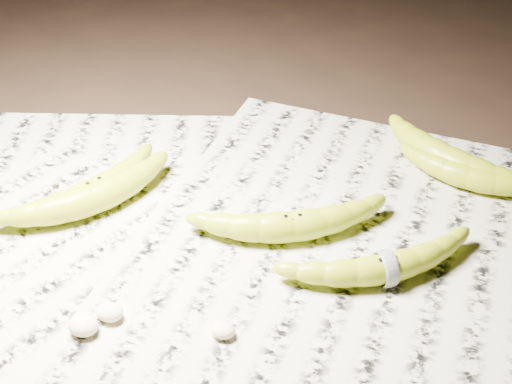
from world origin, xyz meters
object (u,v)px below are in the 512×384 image
(banana_left_a, at_px, (94,188))
(banana_center, at_px, (292,224))
(banana_left_b, at_px, (92,197))
(banana_upper_a, at_px, (470,175))
(banana_taped, at_px, (386,266))
(banana_upper_b, at_px, (446,157))

(banana_left_a, bearing_deg, banana_center, -60.02)
(banana_left_a, distance_m, banana_left_b, 0.02)
(banana_left_a, height_order, banana_upper_a, same)
(banana_left_a, distance_m, banana_center, 0.27)
(banana_taped, relative_size, banana_upper_b, 1.06)
(banana_taped, height_order, banana_upper_b, banana_upper_b)
(banana_center, height_order, banana_taped, banana_center)
(banana_left_b, height_order, banana_upper_b, same)
(banana_upper_b, bearing_deg, banana_taped, -71.60)
(banana_taped, xyz_separation_m, banana_upper_b, (0.04, 0.25, 0.00))
(banana_taped, height_order, banana_upper_a, banana_taped)
(banana_left_a, bearing_deg, banana_taped, -65.76)
(banana_left_b, bearing_deg, banana_taped, -53.81)
(banana_left_b, bearing_deg, banana_left_a, 62.94)
(banana_upper_a, bearing_deg, banana_upper_b, 150.05)
(banana_left_a, distance_m, banana_taped, 0.40)
(banana_taped, xyz_separation_m, banana_upper_a, (0.08, 0.22, -0.00))
(banana_left_a, xyz_separation_m, banana_upper_a, (0.47, 0.19, 0.00))
(banana_left_b, relative_size, banana_upper_b, 1.05)
(banana_upper_a, bearing_deg, banana_center, -129.03)
(banana_upper_b, bearing_deg, banana_upper_a, -11.29)
(banana_left_b, bearing_deg, banana_upper_a, -28.46)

